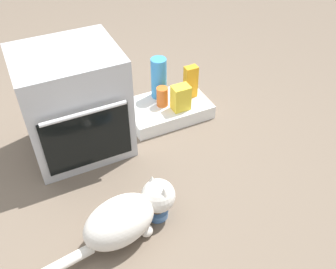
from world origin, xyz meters
name	(u,v)px	position (x,y,z in m)	size (l,w,h in m)	color
ground	(97,182)	(0.00, 0.00, 0.00)	(8.00, 8.00, 0.00)	#6B5B4C
oven	(74,103)	(0.01, 0.36, 0.34)	(0.59, 0.56, 0.68)	#B7BABF
pantry_cabinet	(167,109)	(0.66, 0.40, 0.05)	(0.58, 0.37, 0.10)	white
food_bowl	(157,212)	(0.22, -0.37, 0.03)	(0.12, 0.12, 0.07)	#4C7AB7
cat	(126,217)	(0.04, -0.41, 0.14)	(0.81, 0.31, 0.26)	silver
sauce_jar	(162,97)	(0.62, 0.40, 0.17)	(0.08, 0.08, 0.14)	#D16023
snack_bag	(181,98)	(0.71, 0.31, 0.19)	(0.12, 0.09, 0.18)	yellow
water_bottle	(159,78)	(0.65, 0.51, 0.25)	(0.11, 0.11, 0.30)	#388CD1
juice_carton	(191,82)	(0.85, 0.41, 0.22)	(0.09, 0.06, 0.24)	orange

